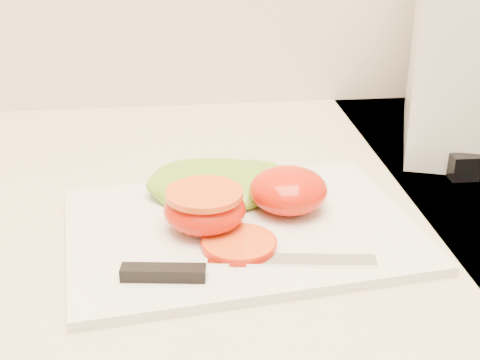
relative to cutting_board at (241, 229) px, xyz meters
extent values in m
cube|color=beige|center=(0.03, 0.09, -0.02)|extent=(3.92, 0.65, 0.03)
cube|color=silver|center=(0.00, 0.00, 0.00)|extent=(0.37, 0.29, 0.01)
ellipsoid|color=red|center=(0.05, 0.03, 0.03)|extent=(0.08, 0.08, 0.04)
ellipsoid|color=red|center=(-0.04, 0.00, 0.03)|extent=(0.08, 0.08, 0.04)
cylinder|color=red|center=(-0.04, 0.00, 0.04)|extent=(0.08, 0.08, 0.01)
cylinder|color=orange|center=(-0.01, -0.04, 0.01)|extent=(0.07, 0.07, 0.01)
ellipsoid|color=#6DA32B|center=(-0.02, 0.07, 0.02)|extent=(0.15, 0.11, 0.03)
ellipsoid|color=#6DA32B|center=(0.02, 0.08, 0.02)|extent=(0.13, 0.12, 0.02)
cube|color=silver|center=(0.04, -0.07, 0.01)|extent=(0.15, 0.04, 0.00)
cube|color=black|center=(-0.08, -0.09, 0.01)|extent=(0.08, 0.03, 0.01)
camera|label=1|loc=(-0.07, -0.58, 0.33)|focal=50.00mm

